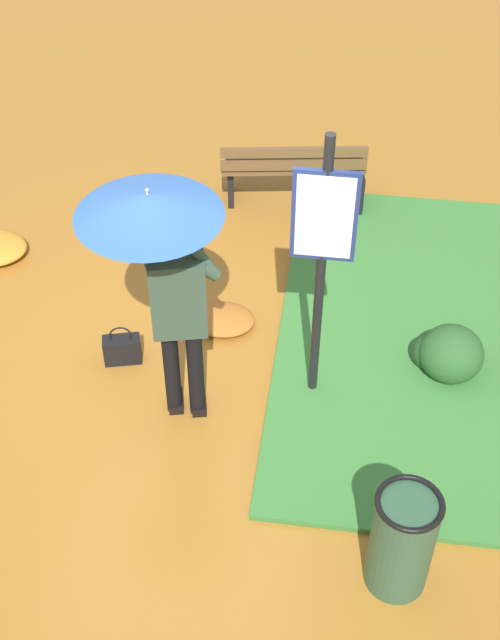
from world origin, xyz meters
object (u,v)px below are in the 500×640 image
person_with_umbrella (162,251)px  info_sign_post (322,246)px  handbag (122,349)px  park_bench (294,172)px  trash_bin (402,541)px

person_with_umbrella → info_sign_post: bearing=-161.9°
info_sign_post → handbag: (1.56, -0.13, -1.32)m
info_sign_post → park_bench: size_ratio=1.64×
person_with_umbrella → info_sign_post: 1.08m
park_bench → handbag: bearing=64.0°
info_sign_post → handbag: info_sign_post is taller
trash_bin → park_bench: bearing=-75.2°
info_sign_post → park_bench: 2.74m
person_with_umbrella → trash_bin: (-1.69, 1.22, -1.13)m
trash_bin → handbag: bearing=-37.2°
handbag → park_bench: 2.65m
handbag → park_bench: park_bench is taller
handbag → park_bench: (-1.16, -2.37, 0.28)m
person_with_umbrella → info_sign_post: size_ratio=0.89×
info_sign_post → handbag: 2.05m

